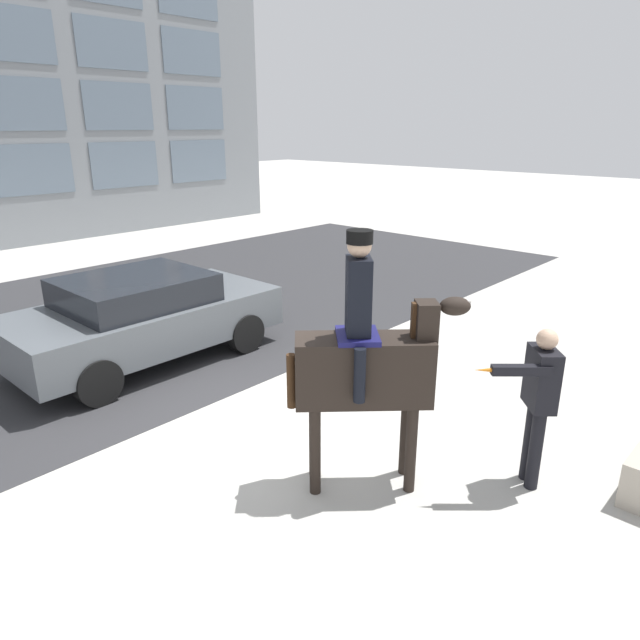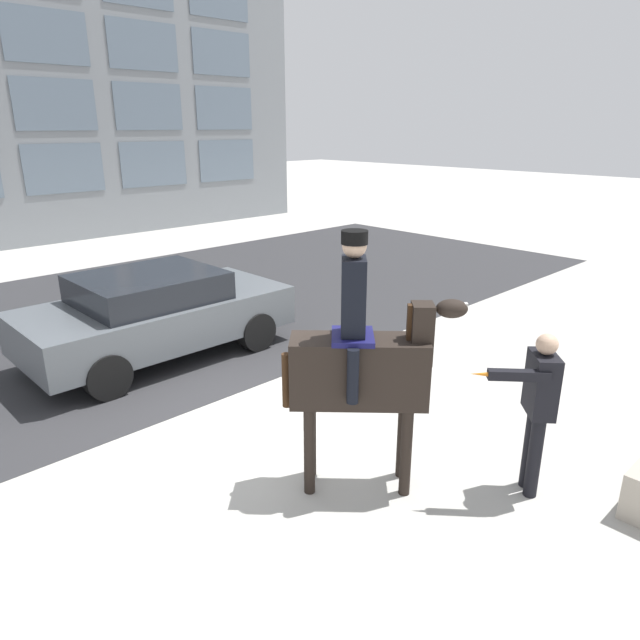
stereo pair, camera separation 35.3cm
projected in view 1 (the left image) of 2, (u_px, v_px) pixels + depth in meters
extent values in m
plane|color=#B2AFA8|center=(239.00, 415.00, 7.18)|extent=(80.00, 80.00, 0.00)
cube|color=#2D2D30|center=(68.00, 329.00, 10.22)|extent=(23.70, 8.50, 0.01)
cube|color=slate|center=(33.00, 170.00, 16.75)|extent=(2.38, 0.02, 1.45)
cube|color=slate|center=(125.00, 165.00, 18.82)|extent=(2.38, 0.02, 1.45)
cube|color=slate|center=(199.00, 161.00, 20.90)|extent=(2.38, 0.02, 1.45)
cube|color=slate|center=(22.00, 104.00, 16.16)|extent=(2.38, 0.02, 1.45)
cube|color=slate|center=(119.00, 106.00, 18.24)|extent=(2.38, 0.02, 1.45)
cube|color=slate|center=(196.00, 108.00, 20.31)|extent=(2.38, 0.02, 1.45)
cube|color=slate|center=(11.00, 33.00, 15.57)|extent=(2.38, 0.02, 1.45)
cube|color=slate|center=(112.00, 44.00, 17.65)|extent=(2.38, 0.02, 1.45)
cube|color=slate|center=(192.00, 53.00, 19.72)|extent=(2.38, 0.02, 1.45)
cube|color=black|center=(363.00, 370.00, 5.44)|extent=(1.23, 1.24, 0.66)
cylinder|color=black|center=(405.00, 434.00, 5.85)|extent=(0.11, 0.11, 0.92)
cylinder|color=black|center=(411.00, 450.00, 5.56)|extent=(0.11, 0.11, 0.92)
cylinder|color=black|center=(314.00, 435.00, 5.82)|extent=(0.11, 0.11, 0.92)
cylinder|color=black|center=(315.00, 451.00, 5.53)|extent=(0.11, 0.11, 0.92)
cube|color=black|center=(425.00, 331.00, 5.33)|extent=(0.31, 0.31, 0.57)
cube|color=#382314|center=(413.00, 329.00, 5.32)|extent=(0.08, 0.08, 0.52)
ellipsoid|color=black|center=(455.00, 306.00, 5.26)|extent=(0.35, 0.35, 0.18)
cube|color=silver|center=(465.00, 304.00, 5.26)|extent=(0.11, 0.11, 0.07)
cylinder|color=#382314|center=(291.00, 381.00, 5.45)|extent=(0.09, 0.09, 0.55)
cube|color=#14144C|center=(357.00, 336.00, 5.32)|extent=(0.62, 0.61, 0.05)
cube|color=black|center=(358.00, 296.00, 5.20)|extent=(0.38, 0.38, 0.72)
sphere|color=#D1A889|center=(360.00, 245.00, 5.05)|extent=(0.22, 0.22, 0.22)
cylinder|color=black|center=(360.00, 237.00, 5.02)|extent=(0.24, 0.24, 0.12)
cylinder|color=black|center=(354.00, 353.00, 5.67)|extent=(0.11, 0.11, 0.52)
cylinder|color=black|center=(360.00, 375.00, 5.16)|extent=(0.11, 0.11, 0.52)
cylinder|color=black|center=(535.00, 450.00, 5.62)|extent=(0.13, 0.13, 0.86)
cylinder|color=black|center=(530.00, 441.00, 5.77)|extent=(0.13, 0.13, 0.86)
cube|color=black|center=(542.00, 378.00, 5.46)|extent=(0.44, 0.43, 0.60)
sphere|color=#D1A889|center=(547.00, 339.00, 5.33)|extent=(0.20, 0.20, 0.20)
cube|color=black|center=(521.00, 370.00, 5.23)|extent=(0.44, 0.47, 0.09)
cone|color=orange|center=(484.00, 370.00, 5.24)|extent=(0.15, 0.16, 0.04)
cube|color=#51565B|center=(144.00, 321.00, 8.70)|extent=(4.02, 1.90, 0.62)
cube|color=black|center=(135.00, 290.00, 8.47)|extent=(2.01, 1.67, 0.41)
cylinder|color=black|center=(245.00, 333.00, 9.11)|extent=(0.63, 0.23, 0.63)
cylinder|color=black|center=(182.00, 310.00, 10.23)|extent=(0.63, 0.23, 0.63)
cylinder|color=black|center=(97.00, 382.00, 7.38)|extent=(0.63, 0.23, 0.63)
cylinder|color=black|center=(40.00, 348.00, 8.50)|extent=(0.63, 0.23, 0.63)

